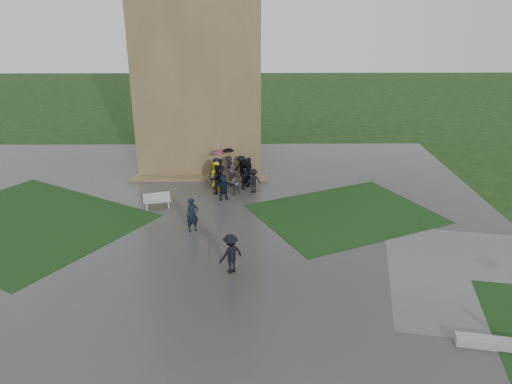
{
  "coord_description": "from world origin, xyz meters",
  "views": [
    {
      "loc": [
        3.31,
        -19.84,
        11.02
      ],
      "look_at": [
        3.63,
        5.32,
        1.2
      ],
      "focal_mm": 35.0,
      "sensor_mm": 36.0,
      "label": 1
    }
  ],
  "objects_px": {
    "bench": "(157,201)",
    "pedestrian_mid": "(192,215)",
    "pedestrian_near": "(231,253)",
    "tower": "(200,30)"
  },
  "relations": [
    {
      "from": "bench",
      "to": "pedestrian_mid",
      "type": "relative_size",
      "value": 0.89
    },
    {
      "from": "bench",
      "to": "pedestrian_near",
      "type": "distance_m",
      "value": 8.3
    },
    {
      "from": "tower",
      "to": "pedestrian_mid",
      "type": "relative_size",
      "value": 10.25
    },
    {
      "from": "bench",
      "to": "pedestrian_near",
      "type": "height_order",
      "value": "pedestrian_near"
    },
    {
      "from": "tower",
      "to": "pedestrian_mid",
      "type": "bearing_deg",
      "value": -88.0
    },
    {
      "from": "bench",
      "to": "pedestrian_near",
      "type": "bearing_deg",
      "value": -72.91
    },
    {
      "from": "pedestrian_mid",
      "to": "tower",
      "type": "bearing_deg",
      "value": 69.11
    },
    {
      "from": "tower",
      "to": "pedestrian_mid",
      "type": "xyz_separation_m",
      "value": [
        0.42,
        -12.04,
        -8.1
      ]
    },
    {
      "from": "pedestrian_mid",
      "to": "pedestrian_near",
      "type": "height_order",
      "value": "pedestrian_near"
    },
    {
      "from": "tower",
      "to": "pedestrian_near",
      "type": "xyz_separation_m",
      "value": [
        2.48,
        -16.08,
        -8.1
      ]
    }
  ]
}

